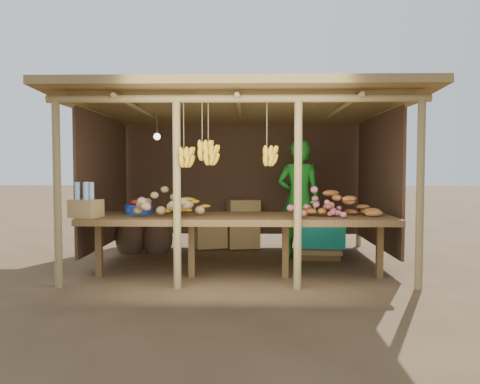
{
  "coord_description": "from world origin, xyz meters",
  "views": [
    {
      "loc": [
        0.15,
        -6.89,
        1.41
      ],
      "look_at": [
        0.0,
        0.0,
        1.05
      ],
      "focal_mm": 35.0,
      "sensor_mm": 36.0,
      "label": 1
    }
  ],
  "objects": [
    {
      "name": "banana_pile",
      "position": [
        -0.66,
        -0.5,
        0.97
      ],
      "size": [
        0.66,
        0.47,
        0.35
      ],
      "primitive_type": null,
      "rotation": [
        0.0,
        0.0,
        -0.19
      ],
      "color": "yellow",
      "rests_on": "counter"
    },
    {
      "name": "sweet_potato_heap",
      "position": [
        1.25,
        -0.89,
        0.98
      ],
      "size": [
        1.09,
        0.82,
        0.36
      ],
      "primitive_type": null,
      "rotation": [
        0.0,
        0.0,
        0.27
      ],
      "color": "#AD642C",
      "rests_on": "counter"
    },
    {
      "name": "onion_heap",
      "position": [
        0.94,
        -1.06,
        0.98
      ],
      "size": [
        0.94,
        0.65,
        0.36
      ],
      "primitive_type": null,
      "rotation": [
        0.0,
        0.0,
        -0.17
      ],
      "color": "#CA6271",
      "rests_on": "counter"
    },
    {
      "name": "stall_structure",
      "position": [
        -0.01,
        0.06,
        1.92
      ],
      "size": [
        4.7,
        3.5,
        2.43
      ],
      "color": "olive",
      "rests_on": "ground"
    },
    {
      "name": "counter",
      "position": [
        0.0,
        -0.95,
        0.74
      ],
      "size": [
        3.9,
        1.05,
        0.8
      ],
      "color": "brown",
      "rests_on": "ground"
    },
    {
      "name": "ground",
      "position": [
        0.0,
        0.0,
        0.0
      ],
      "size": [
        60.0,
        60.0,
        0.0
      ],
      "primitive_type": "plane",
      "color": "brown",
      "rests_on": "ground"
    },
    {
      "name": "potato_heap",
      "position": [
        -0.9,
        -1.01,
        0.98
      ],
      "size": [
        1.14,
        0.77,
        0.37
      ],
      "primitive_type": null,
      "rotation": [
        0.0,
        0.0,
        0.13
      ],
      "color": "#A08052",
      "rests_on": "counter"
    },
    {
      "name": "vendor",
      "position": [
        0.91,
        0.34,
        0.92
      ],
      "size": [
        0.71,
        0.51,
        1.84
      ],
      "primitive_type": "imported",
      "rotation": [
        0.0,
        0.0,
        3.03
      ],
      "color": "#1A791E",
      "rests_on": "ground"
    },
    {
      "name": "bottle_box",
      "position": [
        -1.87,
        -1.21,
        0.97
      ],
      "size": [
        0.41,
        0.36,
        0.44
      ],
      "color": "#A07E47",
      "rests_on": "counter"
    },
    {
      "name": "tomato_basin",
      "position": [
        -1.32,
        -0.8,
        0.88
      ],
      "size": [
        0.36,
        0.36,
        0.19
      ],
      "rotation": [
        0.0,
        0.0,
        -0.3
      ],
      "color": "navy",
      "rests_on": "counter"
    },
    {
      "name": "burlap_sacks",
      "position": [
        -1.6,
        0.76,
        0.29
      ],
      "size": [
        0.95,
        0.5,
        0.67
      ],
      "color": "#4B3222",
      "rests_on": "ground"
    },
    {
      "name": "tarp_crate",
      "position": [
        1.2,
        0.4,
        0.37
      ],
      "size": [
        0.81,
        0.71,
        0.9
      ],
      "color": "brown",
      "rests_on": "ground"
    },
    {
      "name": "carton_stack",
      "position": [
        -0.16,
        1.2,
        0.37
      ],
      "size": [
        1.18,
        0.53,
        0.84
      ],
      "color": "#A07E47",
      "rests_on": "ground"
    }
  ]
}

